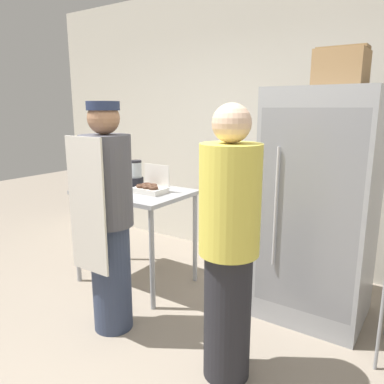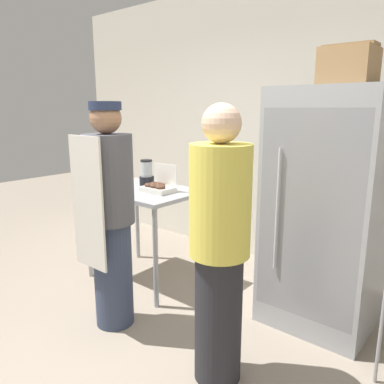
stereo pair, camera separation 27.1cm
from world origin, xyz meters
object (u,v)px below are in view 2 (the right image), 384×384
at_px(donut_box, 158,187).
at_px(person_customer, 219,247).
at_px(refrigerator, 326,211).
at_px(person_baker, 110,214).
at_px(blender_pitcher, 147,174).
at_px(cardboard_storage_box, 349,66).

relative_size(donut_box, person_customer, 0.17).
height_order(refrigerator, person_baker, refrigerator).
bearing_deg(refrigerator, person_baker, -138.43).
bearing_deg(refrigerator, donut_box, -165.10).
bearing_deg(donut_box, refrigerator, 14.90).
distance_m(blender_pitcher, person_customer, 1.67).
height_order(refrigerator, cardboard_storage_box, cardboard_storage_box).
relative_size(refrigerator, blender_pitcher, 6.93).
height_order(person_baker, person_customer, person_baker).
bearing_deg(cardboard_storage_box, person_baker, -140.80).
distance_m(blender_pitcher, person_baker, 0.96).
xyz_separation_m(person_baker, person_customer, (0.98, 0.03, -0.03)).
xyz_separation_m(donut_box, cardboard_storage_box, (1.49, 0.36, 0.98)).
bearing_deg(refrigerator, person_customer, -102.54).
bearing_deg(blender_pitcher, person_baker, -60.27).
distance_m(refrigerator, cardboard_storage_box, 1.04).
bearing_deg(blender_pitcher, cardboard_storage_box, 7.44).
relative_size(blender_pitcher, cardboard_storage_box, 0.77).
bearing_deg(blender_pitcher, donut_box, -23.86).
distance_m(donut_box, person_baker, 0.73).
height_order(donut_box, person_baker, person_baker).
relative_size(person_baker, person_customer, 1.01).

